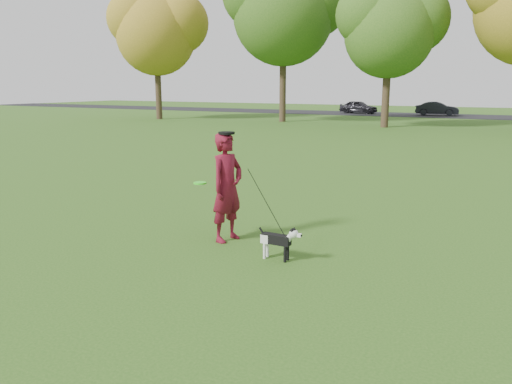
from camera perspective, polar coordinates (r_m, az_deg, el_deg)
The scene contains 8 objects.
ground at distance 8.65m, azimuth 0.00°, elevation -6.17°, with size 120.00×120.00×0.00m, color #285116.
road at distance 47.50m, azimuth 23.37°, elevation 7.92°, with size 120.00×7.00×0.02m, color black.
man at distance 8.75m, azimuth -3.31°, elevation 0.54°, with size 0.70×0.46×1.93m, color #5B0D19.
dog at distance 7.88m, azimuth 2.70°, elevation -5.38°, with size 0.75×0.15×0.57m.
car_left at distance 49.29m, azimuth 11.64°, elevation 9.50°, with size 1.44×3.57×1.22m, color black.
car_mid at distance 47.78m, azimuth 20.00°, elevation 8.94°, with size 1.28×3.67×1.21m, color black.
man_held_items at distance 8.10m, azimuth 1.09°, elevation -1.08°, with size 1.95×0.66×1.55m.
tree_row at distance 34.07m, azimuth 19.82°, elevation 19.40°, with size 51.74×8.86×12.01m.
Camera 1 is at (3.83, -7.26, 2.72)m, focal length 35.00 mm.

